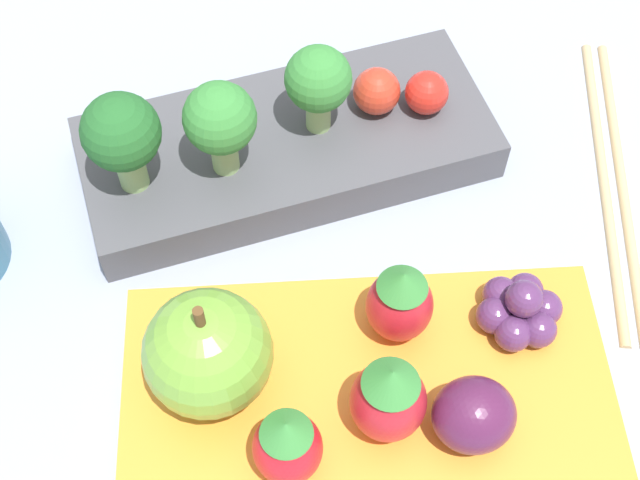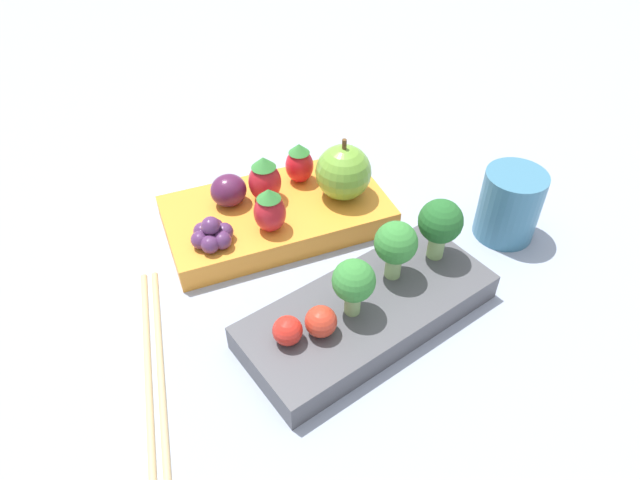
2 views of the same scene
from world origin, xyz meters
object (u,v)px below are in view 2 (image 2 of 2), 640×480
object	(u,v)px
broccoli_floret_1	(354,282)
chopsticks_pair	(153,361)
cherry_tomato_0	(321,321)
bento_box_fruit	(277,215)
strawberry_0	(265,179)
bento_box_savoury	(372,310)
apple	(343,172)
strawberry_1	(299,163)
plum	(229,190)
cherry_tomato_1	(288,331)
strawberry_2	(270,210)
broccoli_floret_2	(440,223)
drinking_cup	(510,205)
broccoli_floret_0	(396,245)
grape_cluster	(212,234)

from	to	relation	value
broccoli_floret_1	chopsticks_pair	xyz separation A→B (m)	(0.16, -0.05, -0.06)
broccoli_floret_1	cherry_tomato_0	world-z (taller)	broccoli_floret_1
bento_box_fruit	strawberry_0	xyz separation A→B (m)	(0.00, -0.01, 0.04)
bento_box_savoury	apple	bearing A→B (deg)	-109.80
strawberry_1	cherry_tomato_0	bearing A→B (deg)	68.09
plum	broccoli_floret_1	bearing A→B (deg)	101.26
bento_box_fruit	plum	bearing A→B (deg)	-31.32
broccoli_floret_1	cherry_tomato_1	world-z (taller)	broccoli_floret_1
strawberry_2	strawberry_1	bearing A→B (deg)	-136.23
broccoli_floret_2	drinking_cup	xyz separation A→B (m)	(-0.10, -0.02, -0.03)
broccoli_floret_1	cherry_tomato_1	bearing A→B (deg)	2.44
broccoli_floret_0	apple	bearing A→B (deg)	-98.87
broccoli_floret_0	cherry_tomato_0	size ratio (longest dim) A/B	2.19
cherry_tomato_0	strawberry_1	bearing A→B (deg)	-111.91
bento_box_fruit	cherry_tomato_0	bearing A→B (deg)	77.41
strawberry_0	bento_box_savoury	bearing A→B (deg)	97.61
bento_box_fruit	plum	distance (m)	0.06
bento_box_savoury	strawberry_0	size ratio (longest dim) A/B	4.64
cherry_tomato_1	cherry_tomato_0	bearing A→B (deg)	169.79
strawberry_2	drinking_cup	distance (m)	0.24
strawberry_2	plum	xyz separation A→B (m)	(0.02, -0.06, -0.01)
broccoli_floret_2	cherry_tomato_1	distance (m)	0.17
broccoli_floret_0	plum	world-z (taller)	broccoli_floret_0
apple	strawberry_2	distance (m)	0.09
cherry_tomato_0	cherry_tomato_1	size ratio (longest dim) A/B	1.08
broccoli_floret_1	plum	bearing A→B (deg)	-78.74
bento_box_fruit	strawberry_1	xyz separation A→B (m)	(-0.04, -0.03, 0.03)
strawberry_0	broccoli_floret_0	bearing A→B (deg)	109.35
broccoli_floret_1	chopsticks_pair	distance (m)	0.18
broccoli_floret_1	drinking_cup	size ratio (longest dim) A/B	0.74
strawberry_1	strawberry_2	world-z (taller)	strawberry_2
broccoli_floret_0	broccoli_floret_2	size ratio (longest dim) A/B	0.94
bento_box_savoury	cherry_tomato_1	bearing A→B (deg)	3.50
bento_box_savoury	strawberry_1	distance (m)	0.19
bento_box_savoury	chopsticks_pair	world-z (taller)	bento_box_savoury
grape_cluster	broccoli_floret_1	bearing A→B (deg)	118.29
cherry_tomato_0	apple	distance (m)	0.18
bento_box_fruit	strawberry_1	size ratio (longest dim) A/B	5.17
strawberry_1	broccoli_floret_2	bearing A→B (deg)	109.34
plum	chopsticks_pair	size ratio (longest dim) A/B	0.18
bento_box_savoury	drinking_cup	world-z (taller)	drinking_cup
bento_box_savoury	broccoli_floret_0	bearing A→B (deg)	-150.99
bento_box_savoury	plum	size ratio (longest dim) A/B	6.45
cherry_tomato_0	strawberry_1	size ratio (longest dim) A/B	0.57
strawberry_1	plum	bearing A→B (deg)	1.43
broccoli_floret_0	cherry_tomato_1	distance (m)	0.12
bento_box_fruit	apple	bearing A→B (deg)	165.73
cherry_tomato_1	strawberry_1	xyz separation A→B (m)	(-0.11, -0.19, 0.01)
cherry_tomato_0	strawberry_2	bearing A→B (deg)	-97.36
bento_box_fruit	strawberry_0	bearing A→B (deg)	-71.63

